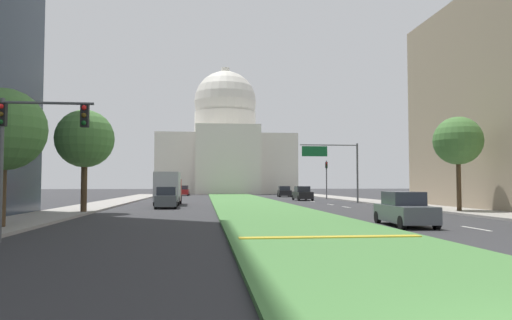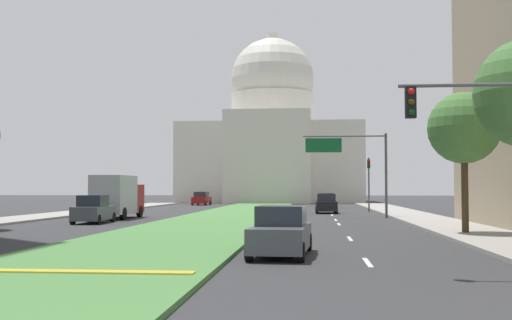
% 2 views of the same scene
% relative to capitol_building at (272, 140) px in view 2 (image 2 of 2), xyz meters
% --- Properties ---
extents(ground_plane, '(260.00, 260.00, 0.00)m').
position_rel_capitol_building_xyz_m(ground_plane, '(0.00, -48.22, -10.07)').
color(ground_plane, '#333335').
extents(grass_median, '(7.51, 88.10, 0.14)m').
position_rel_capitol_building_xyz_m(grass_median, '(0.00, -53.11, -10.00)').
color(grass_median, '#4C8442').
rests_on(grass_median, ground_plane).
extents(median_curb_nose, '(6.76, 0.50, 0.04)m').
position_rel_capitol_building_xyz_m(median_curb_nose, '(0.00, -85.28, -9.91)').
color(median_curb_nose, gold).
rests_on(median_curb_nose, grass_median).
extents(lane_dashes_right, '(0.16, 35.69, 0.01)m').
position_rel_capitol_building_xyz_m(lane_dashes_right, '(8.07, -63.72, -10.07)').
color(lane_dashes_right, silver).
rests_on(lane_dashes_right, ground_plane).
extents(sidewalk_left, '(4.00, 88.10, 0.15)m').
position_rel_capitol_building_xyz_m(sidewalk_left, '(-14.38, -58.01, -10.00)').
color(sidewalk_left, '#9E9991').
rests_on(sidewalk_left, ground_plane).
extents(sidewalk_right, '(4.00, 88.10, 0.15)m').
position_rel_capitol_building_xyz_m(sidewalk_right, '(14.38, -58.01, -10.00)').
color(sidewalk_right, '#9E9991').
rests_on(sidewalk_right, ground_plane).
extents(capitol_building, '(28.52, 24.28, 27.70)m').
position_rel_capitol_building_xyz_m(capitol_building, '(0.00, 0.00, 0.00)').
color(capitol_building, silver).
rests_on(capitol_building, ground_plane).
extents(traffic_light_near_right, '(3.34, 0.35, 5.20)m').
position_rel_capitol_building_xyz_m(traffic_light_near_right, '(11.04, -84.05, -6.28)').
color(traffic_light_near_right, '#515456').
rests_on(traffic_light_near_right, ground_plane).
extents(traffic_light_far_right, '(0.28, 0.35, 5.20)m').
position_rel_capitol_building_xyz_m(traffic_light_far_right, '(11.88, -40.11, -6.76)').
color(traffic_light_far_right, '#515456').
rests_on(traffic_light_far_right, ground_plane).
extents(overhead_guide_sign, '(6.48, 0.20, 6.50)m').
position_rel_capitol_building_xyz_m(overhead_guide_sign, '(9.62, -52.40, -5.39)').
color(overhead_guide_sign, '#515456').
rests_on(overhead_guide_sign, ground_plane).
extents(street_tree_right_mid, '(3.51, 3.51, 6.99)m').
position_rel_capitol_building_xyz_m(street_tree_right_mid, '(13.77, -69.91, -4.88)').
color(street_tree_right_mid, '#4C3823').
rests_on(street_tree_right_mid, ground_plane).
extents(sedan_lead_stopped, '(2.10, 4.59, 1.70)m').
position_rel_capitol_building_xyz_m(sedan_lead_stopped, '(5.31, -79.65, -9.28)').
color(sedan_lead_stopped, '#4C5156').
rests_on(sedan_lead_stopped, ground_plane).
extents(sedan_midblock, '(1.96, 4.21, 1.83)m').
position_rel_capitol_building_xyz_m(sedan_midblock, '(-7.79, -61.47, -9.23)').
color(sedan_midblock, '#4C5156').
rests_on(sedan_midblock, ground_plane).
extents(sedan_distant, '(1.95, 4.33, 1.77)m').
position_rel_capitol_building_xyz_m(sedan_distant, '(7.67, -44.24, -9.25)').
color(sedan_distant, black).
rests_on(sedan_distant, ground_plane).
extents(sedan_far_horizon, '(2.22, 4.23, 1.69)m').
position_rel_capitol_building_xyz_m(sedan_far_horizon, '(8.02, -28.90, -9.28)').
color(sedan_far_horizon, black).
rests_on(sedan_far_horizon, ground_plane).
extents(sedan_very_far, '(2.01, 4.49, 1.75)m').
position_rel_capitol_building_xyz_m(sedan_very_far, '(-8.16, -19.33, -9.26)').
color(sedan_very_far, maroon).
rests_on(sedan_very_far, ground_plane).
extents(box_truck_delivery, '(2.40, 6.40, 3.20)m').
position_rel_capitol_building_xyz_m(box_truck_delivery, '(-8.10, -55.50, -8.40)').
color(box_truck_delivery, maroon).
rests_on(box_truck_delivery, ground_plane).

